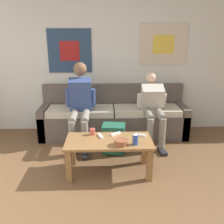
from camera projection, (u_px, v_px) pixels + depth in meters
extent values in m
cube|color=silver|center=(100.00, 59.00, 4.30)|extent=(10.00, 0.05, 2.55)
cube|color=navy|center=(70.00, 51.00, 4.21)|extent=(0.74, 0.01, 0.73)
cube|color=maroon|center=(70.00, 51.00, 4.21)|extent=(0.33, 0.01, 0.33)
cube|color=beige|center=(163.00, 44.00, 4.23)|extent=(0.81, 0.01, 0.69)
cube|color=gold|center=(164.00, 44.00, 4.22)|extent=(0.36, 0.01, 0.31)
cube|color=#564C47|center=(113.00, 107.00, 4.48)|extent=(2.45, 0.13, 0.84)
cube|color=#564C47|center=(114.00, 125.00, 4.23)|extent=(2.45, 0.53, 0.41)
cube|color=#564C47|center=(44.00, 122.00, 4.18)|extent=(0.12, 0.53, 0.53)
cube|color=#564C47|center=(182.00, 121.00, 4.25)|extent=(0.12, 0.53, 0.53)
cube|color=beige|center=(81.00, 111.00, 4.14)|extent=(1.08, 0.49, 0.10)
cube|color=beige|center=(147.00, 110.00, 4.17)|extent=(1.08, 0.49, 0.10)
cube|color=olive|center=(109.00, 141.00, 3.07)|extent=(1.06, 0.52, 0.03)
cube|color=olive|center=(73.00, 150.00, 3.32)|extent=(0.07, 0.07, 0.41)
cube|color=olive|center=(144.00, 149.00, 3.35)|extent=(0.07, 0.07, 0.41)
cube|color=olive|center=(69.00, 166.00, 2.93)|extent=(0.07, 0.07, 0.41)
cube|color=olive|center=(149.00, 165.00, 2.95)|extent=(0.07, 0.07, 0.41)
cylinder|color=gray|center=(73.00, 116.00, 3.71)|extent=(0.11, 0.46, 0.11)
cylinder|color=gray|center=(72.00, 138.00, 3.56)|extent=(0.10, 0.10, 0.49)
cube|color=#232328|center=(73.00, 155.00, 3.57)|extent=(0.11, 0.25, 0.05)
cylinder|color=gray|center=(86.00, 116.00, 3.71)|extent=(0.11, 0.46, 0.11)
cylinder|color=gray|center=(85.00, 138.00, 3.57)|extent=(0.10, 0.10, 0.49)
cube|color=#232328|center=(85.00, 155.00, 3.57)|extent=(0.11, 0.25, 0.05)
cube|color=#33477F|center=(80.00, 95.00, 3.90)|extent=(0.35, 0.33, 0.55)
sphere|color=brown|center=(80.00, 69.00, 3.86)|extent=(0.21, 0.21, 0.21)
cylinder|color=#33477F|center=(68.00, 98.00, 3.91)|extent=(0.08, 0.11, 0.29)
cylinder|color=#33477F|center=(93.00, 98.00, 3.92)|extent=(0.08, 0.11, 0.29)
cylinder|color=gray|center=(149.00, 115.00, 3.78)|extent=(0.11, 0.37, 0.11)
cylinder|color=gray|center=(150.00, 134.00, 3.68)|extent=(0.10, 0.10, 0.49)
cube|color=#232328|center=(150.00, 151.00, 3.68)|extent=(0.11, 0.25, 0.05)
cylinder|color=gray|center=(160.00, 115.00, 3.79)|extent=(0.11, 0.37, 0.11)
cylinder|color=gray|center=(162.00, 134.00, 3.68)|extent=(0.10, 0.10, 0.49)
cube|color=#232328|center=(162.00, 151.00, 3.69)|extent=(0.11, 0.25, 0.05)
cube|color=beige|center=(152.00, 98.00, 3.98)|extent=(0.35, 0.37, 0.47)
sphere|color=beige|center=(151.00, 78.00, 4.01)|extent=(0.17, 0.17, 0.17)
cylinder|color=beige|center=(140.00, 100.00, 4.00)|extent=(0.08, 0.12, 0.24)
cylinder|color=beige|center=(164.00, 100.00, 4.01)|extent=(0.08, 0.12, 0.24)
cube|color=#1E5642|center=(114.00, 138.00, 3.68)|extent=(0.36, 0.30, 0.42)
cube|color=#1E5642|center=(113.00, 148.00, 3.60)|extent=(0.24, 0.12, 0.19)
cylinder|color=brown|center=(121.00, 142.00, 2.92)|extent=(0.16, 0.16, 0.07)
torus|color=brown|center=(121.00, 140.00, 2.91)|extent=(0.16, 0.16, 0.02)
cylinder|color=#B24C42|center=(92.00, 132.00, 3.22)|extent=(0.07, 0.07, 0.08)
cylinder|color=black|center=(92.00, 128.00, 3.20)|extent=(0.00, 0.00, 0.01)
cylinder|color=#28479E|center=(135.00, 140.00, 2.93)|extent=(0.07, 0.07, 0.12)
cylinder|color=silver|center=(135.00, 135.00, 2.91)|extent=(0.06, 0.06, 0.00)
cube|color=white|center=(116.00, 134.00, 3.22)|extent=(0.13, 0.12, 0.02)
cylinder|color=#333842|center=(118.00, 132.00, 3.24)|extent=(0.01, 0.01, 0.00)
cube|color=white|center=(141.00, 135.00, 3.19)|extent=(0.14, 0.10, 0.02)
cylinder|color=#333842|center=(138.00, 134.00, 3.20)|extent=(0.01, 0.01, 0.00)
cube|color=white|center=(101.00, 136.00, 3.16)|extent=(0.08, 0.15, 0.02)
cylinder|color=#333842|center=(100.00, 134.00, 3.18)|extent=(0.01, 0.01, 0.00)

